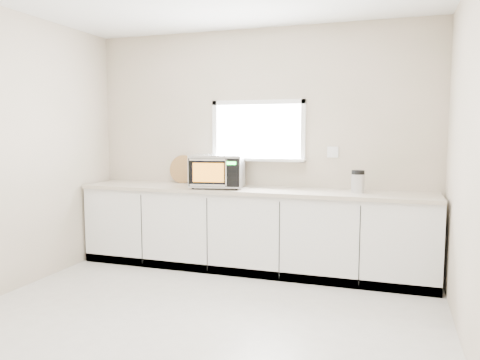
% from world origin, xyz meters
% --- Properties ---
extents(ground, '(4.00, 4.00, 0.00)m').
position_xyz_m(ground, '(0.00, 0.00, 0.00)').
color(ground, beige).
rests_on(ground, ground).
extents(back_wall, '(4.00, 0.17, 2.70)m').
position_xyz_m(back_wall, '(0.00, 2.00, 1.36)').
color(back_wall, beige).
rests_on(back_wall, ground).
extents(cabinets, '(3.92, 0.60, 0.88)m').
position_xyz_m(cabinets, '(0.00, 1.70, 0.44)').
color(cabinets, white).
rests_on(cabinets, ground).
extents(countertop, '(3.92, 0.64, 0.04)m').
position_xyz_m(countertop, '(0.00, 1.69, 0.90)').
color(countertop, beige).
rests_on(countertop, cabinets).
extents(microwave, '(0.64, 0.54, 0.37)m').
position_xyz_m(microwave, '(-0.37, 1.64, 1.11)').
color(microwave, black).
rests_on(microwave, countertop).
extents(knife_block, '(0.14, 0.22, 0.30)m').
position_xyz_m(knife_block, '(-0.45, 1.76, 1.05)').
color(knife_block, '#462519').
rests_on(knife_block, countertop).
extents(cutting_board, '(0.34, 0.08, 0.34)m').
position_xyz_m(cutting_board, '(-0.93, 1.94, 1.09)').
color(cutting_board, '#9F723D').
rests_on(cutting_board, countertop).
extents(coffee_grinder, '(0.17, 0.17, 0.24)m').
position_xyz_m(coffee_grinder, '(1.15, 1.70, 1.04)').
color(coffee_grinder, silver).
rests_on(coffee_grinder, countertop).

